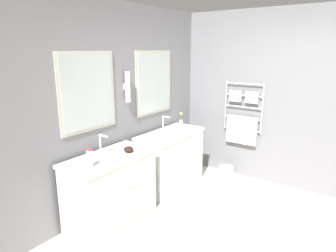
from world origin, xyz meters
TOP-DOWN VIEW (x-y plane):
  - wall_back at (0.01, 2.10)m, footprint 5.13×0.15m
  - wall_right at (1.79, 0.93)m, footprint 0.13×4.11m
  - vanity_left at (-0.47, 1.73)m, footprint 1.10×0.58m
  - vanity_right at (0.75, 1.73)m, footprint 1.10×0.58m
  - faucet_left at (-0.47, 1.89)m, footprint 0.17×0.14m
  - faucet_right at (0.75, 1.89)m, footprint 0.17×0.14m
  - toiletry_bottle at (-0.81, 1.68)m, footprint 0.06×0.06m
  - amenity_bowl at (-0.25, 1.67)m, footprint 0.12×0.12m
  - flower_vase at (1.08, 1.81)m, footprint 0.05×0.05m
  - soap_dish at (0.47, 1.64)m, footprint 0.10×0.07m
  - waste_bin at (1.48, 1.19)m, footprint 0.23×0.23m

SIDE VIEW (x-z plane):
  - waste_bin at x=1.48m, z-range 0.01..0.21m
  - vanity_left at x=-0.47m, z-range 0.00..0.85m
  - vanity_right at x=0.75m, z-range 0.00..0.85m
  - soap_dish at x=0.47m, z-range 0.84..0.89m
  - amenity_bowl at x=-0.25m, z-range 0.85..0.92m
  - toiletry_bottle at x=-0.81m, z-range 0.84..1.04m
  - flower_vase at x=1.08m, z-range 0.82..1.07m
  - faucet_left at x=-0.47m, z-range 0.85..1.08m
  - faucet_right at x=0.75m, z-range 0.85..1.08m
  - wall_right at x=1.79m, z-range -0.01..2.59m
  - wall_back at x=0.01m, z-range 0.01..2.61m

